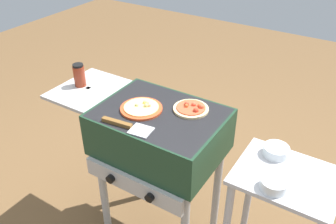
% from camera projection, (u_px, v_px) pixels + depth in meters
% --- Properties ---
extents(grill, '(0.96, 0.53, 0.90)m').
position_uv_depth(grill, '(157.00, 135.00, 1.86)').
color(grill, '#193823').
rests_on(grill, ground_plane).
extents(pizza_cheese, '(0.21, 0.21, 0.03)m').
position_uv_depth(pizza_cheese, '(142.00, 108.00, 1.80)').
color(pizza_cheese, '#C64723').
rests_on(pizza_cheese, grill).
extents(pizza_pepperoni, '(0.18, 0.18, 0.04)m').
position_uv_depth(pizza_pepperoni, '(191.00, 108.00, 1.79)').
color(pizza_pepperoni, beige).
rests_on(pizza_pepperoni, grill).
extents(sauce_jar, '(0.06, 0.06, 0.13)m').
position_uv_depth(sauce_jar, '(80.00, 75.00, 1.99)').
color(sauce_jar, maroon).
rests_on(sauce_jar, grill).
extents(spatula, '(0.26, 0.10, 0.02)m').
position_uv_depth(spatula, '(127.00, 126.00, 1.67)').
color(spatula, '#B7BABF').
rests_on(spatula, grill).
extents(prep_table, '(0.44, 0.36, 0.80)m').
position_uv_depth(prep_table, '(278.00, 213.00, 1.66)').
color(prep_table, '#B2B2B7').
rests_on(prep_table, ground_plane).
extents(topping_bowl_near, '(0.11, 0.11, 0.04)m').
position_uv_depth(topping_bowl_near, '(274.00, 185.00, 1.46)').
color(topping_bowl_near, silver).
rests_on(topping_bowl_near, prep_table).
extents(topping_bowl_far, '(0.12, 0.12, 0.04)m').
position_uv_depth(topping_bowl_far, '(276.00, 151.00, 1.64)').
color(topping_bowl_far, silver).
rests_on(topping_bowl_far, prep_table).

